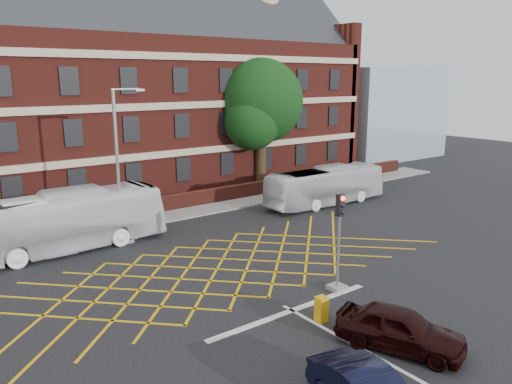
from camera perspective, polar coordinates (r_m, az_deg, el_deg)
ground at (r=22.86m, az=-1.74°, el=-10.30°), size 120.00×120.00×0.00m
victorian_building at (r=41.06m, az=-19.95°, el=10.56°), size 51.00×12.17×20.40m
boundary_wall at (r=33.58m, az=-14.74°, el=-2.08°), size 56.00×0.50×1.10m
far_pavement at (r=32.81m, az=-14.01°, el=-3.28°), size 60.00×3.00×0.12m
glass_block at (r=59.99m, az=13.39°, el=8.79°), size 14.00×10.00×10.00m
box_junction_hatching at (r=24.39m, az=-4.50°, el=-8.77°), size 8.22×8.22×0.02m
stop_line at (r=20.36m, az=4.15°, el=-13.35°), size 8.00×0.30×0.02m
bus_left at (r=28.13m, az=-22.00°, el=-3.29°), size 11.59×2.93×3.21m
bus_right at (r=36.36m, az=7.98°, el=0.70°), size 9.87×2.51×2.74m
car_maroon at (r=18.15m, az=16.11°, el=-14.78°), size 3.22×4.64×1.47m
deciduous_tree at (r=41.52m, az=0.52°, el=9.67°), size 7.34×6.94×10.60m
traffic_light_near at (r=21.78m, az=9.40°, el=-6.69°), size 0.70×0.70×4.27m
street_lamp at (r=28.37m, az=-15.23°, el=-0.01°), size 2.25×1.00×8.47m
utility_cabinet at (r=19.50m, az=7.48°, el=-13.12°), size 0.42×0.38×0.99m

